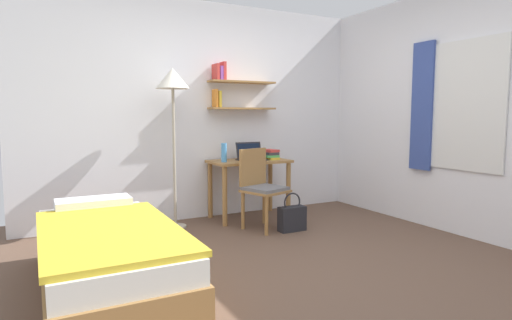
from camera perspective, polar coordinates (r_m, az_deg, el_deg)
The scene contains 11 objects.
ground_plane at distance 3.66m, azimuth 5.78°, elevation -14.01°, with size 5.28×5.28×0.00m, color brown.
wall_back at distance 5.24m, azimuth -6.38°, elevation 6.58°, with size 4.40×0.27×2.60m.
wall_right at distance 4.87m, azimuth 26.28°, elevation 6.01°, with size 0.10×4.40×2.60m.
bed at distance 3.30m, azimuth -19.26°, elevation -12.20°, with size 0.89×1.89×0.54m.
desk at distance 5.16m, azimuth -0.92°, elevation -1.58°, with size 0.94×0.54×0.71m.
desk_chair at distance 4.69m, azimuth 0.71°, elevation -3.41°, with size 0.52×0.53×0.88m.
standing_lamp at distance 4.73m, azimuth -11.12°, elevation 9.38°, with size 0.37×0.37×1.76m.
laptop at distance 5.14m, azimuth -0.73°, elevation 0.61°, with size 0.34×0.22×0.21m.
water_bottle at distance 4.91m, azimuth -4.33°, elevation 0.99°, with size 0.07×0.07×0.22m, color #4C99DB.
book_stack at distance 5.26m, azimuth 1.91°, elevation 0.75°, with size 0.19×0.26×0.12m.
handbag at distance 4.66m, azimuth 4.86°, elevation -7.74°, with size 0.30×0.13×0.42m.
Camera 1 is at (-1.91, -2.86, 1.25)m, focal length 29.76 mm.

